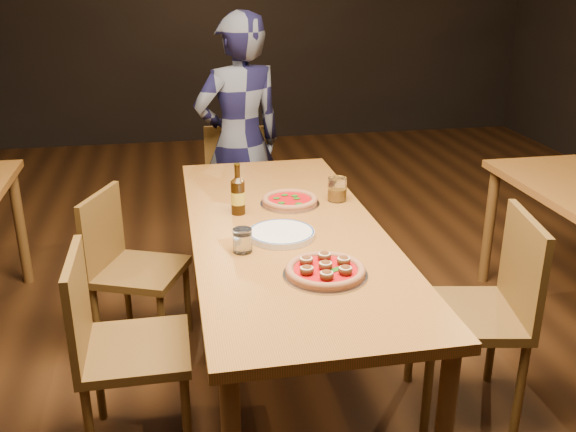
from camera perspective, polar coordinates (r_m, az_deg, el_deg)
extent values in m
plane|color=black|center=(3.09, -0.18, -13.99)|extent=(9.00, 9.00, 0.00)
cube|color=brown|center=(2.73, -0.20, -1.39)|extent=(0.80, 2.00, 0.04)
cylinder|color=brown|center=(3.71, -8.04, -1.62)|extent=(0.06, 0.06, 0.71)
cylinder|color=brown|center=(3.79, 2.26, -0.90)|extent=(0.06, 0.06, 0.71)
cylinder|color=brown|center=(4.09, -22.70, -0.94)|extent=(0.06, 0.06, 0.71)
cylinder|color=brown|center=(3.97, 17.45, -0.89)|extent=(0.06, 0.06, 0.71)
cylinder|color=#B7B7BF|center=(2.31, 3.33, -5.21)|extent=(0.31, 0.31, 0.01)
cylinder|color=#AB6A47|center=(2.31, 3.34, -4.98)|extent=(0.28, 0.28, 0.02)
torus|color=#AB6A47|center=(2.30, 3.34, -4.80)|extent=(0.29, 0.29, 0.03)
cylinder|color=#9C0912|center=(2.30, 3.34, -4.76)|extent=(0.23, 0.23, 0.00)
cylinder|color=#B7B7BF|center=(2.99, 0.17, 1.12)|extent=(0.28, 0.28, 0.01)
cylinder|color=#AB6A47|center=(2.99, 0.17, 1.32)|extent=(0.26, 0.26, 0.02)
torus|color=#AB6A47|center=(2.99, 0.17, 1.47)|extent=(0.26, 0.26, 0.03)
cylinder|color=#9C0912|center=(2.99, 0.17, 1.50)|extent=(0.20, 0.20, 0.00)
cylinder|color=white|center=(2.62, -0.59, -1.62)|extent=(0.27, 0.27, 0.03)
cylinder|color=black|center=(2.86, -4.46, 1.63)|extent=(0.06, 0.06, 0.15)
cylinder|color=black|center=(2.82, -4.53, 3.81)|extent=(0.02, 0.02, 0.08)
cylinder|color=yellow|center=(2.86, -4.46, 1.63)|extent=(0.06, 0.06, 0.06)
cylinder|color=white|center=(2.48, -4.06, -2.18)|extent=(0.08, 0.08, 0.09)
cylinder|color=#925A10|center=(3.03, 4.40, 2.38)|extent=(0.09, 0.09, 0.11)
imported|color=black|center=(3.94, -4.30, 6.44)|extent=(0.65, 0.53, 1.56)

